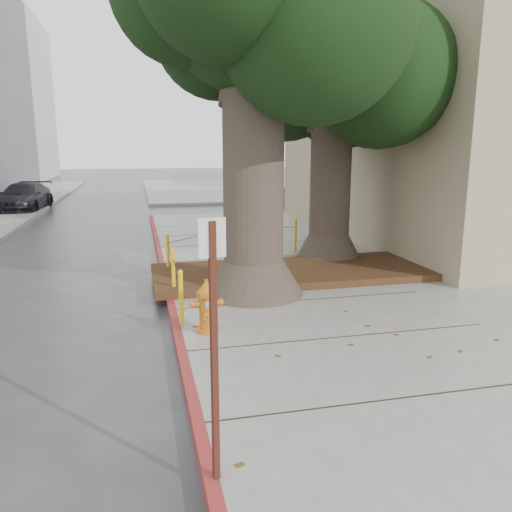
{
  "coord_description": "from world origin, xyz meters",
  "views": [
    {
      "loc": [
        -2.52,
        -6.91,
        3.08
      ],
      "look_at": [
        -0.43,
        1.92,
        1.1
      ],
      "focal_mm": 35.0,
      "sensor_mm": 36.0,
      "label": 1
    }
  ],
  "objects_px": {
    "fire_hydrant": "(207,306)",
    "car_dark": "(24,197)",
    "car_silver": "(280,195)",
    "signpost": "(214,338)",
    "car_red": "(323,191)"
  },
  "relations": [
    {
      "from": "fire_hydrant",
      "to": "signpost",
      "type": "bearing_deg",
      "value": -95.37
    },
    {
      "from": "signpost",
      "to": "car_dark",
      "type": "xyz_separation_m",
      "value": [
        -6.04,
        22.51,
        -0.81
      ]
    },
    {
      "from": "fire_hydrant",
      "to": "car_dark",
      "type": "distance_m",
      "value": 19.91
    },
    {
      "from": "car_red",
      "to": "car_dark",
      "type": "bearing_deg",
      "value": 95.19
    },
    {
      "from": "signpost",
      "to": "car_red",
      "type": "distance_m",
      "value": 24.67
    },
    {
      "from": "car_dark",
      "to": "fire_hydrant",
      "type": "bearing_deg",
      "value": -66.2
    },
    {
      "from": "signpost",
      "to": "car_dark",
      "type": "bearing_deg",
      "value": 93.9
    },
    {
      "from": "fire_hydrant",
      "to": "signpost",
      "type": "relative_size",
      "value": 0.37
    },
    {
      "from": "signpost",
      "to": "car_silver",
      "type": "relative_size",
      "value": 0.76
    },
    {
      "from": "car_red",
      "to": "car_dark",
      "type": "height_order",
      "value": "car_dark"
    },
    {
      "from": "car_dark",
      "to": "car_red",
      "type": "bearing_deg",
      "value": 5.56
    },
    {
      "from": "car_silver",
      "to": "car_red",
      "type": "height_order",
      "value": "car_red"
    },
    {
      "from": "fire_hydrant",
      "to": "car_silver",
      "type": "relative_size",
      "value": 0.28
    },
    {
      "from": "fire_hydrant",
      "to": "car_silver",
      "type": "xyz_separation_m",
      "value": [
        6.5,
        18.51,
        -0.04
      ]
    },
    {
      "from": "car_silver",
      "to": "car_dark",
      "type": "height_order",
      "value": "car_dark"
    }
  ]
}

